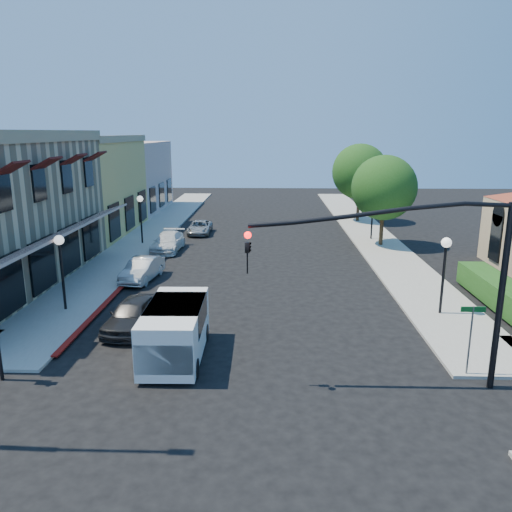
{
  "coord_description": "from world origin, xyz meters",
  "views": [
    {
      "loc": [
        0.89,
        -13.31,
        8.01
      ],
      "look_at": [
        0.23,
        8.35,
        2.6
      ],
      "focal_mm": 35.0,
      "sensor_mm": 36.0,
      "label": 1
    }
  ],
  "objects_px": {
    "white_van": "(175,329)",
    "parked_car_c": "(168,242)",
    "parked_car_b": "(142,269)",
    "street_name_sign": "(471,329)",
    "lamppost_left_far": "(140,207)",
    "lamppost_left_near": "(60,254)",
    "lamppost_right_near": "(445,256)",
    "parked_car_d": "(200,227)",
    "signal_mast_arm": "(434,264)",
    "lamppost_right_far": "(373,204)",
    "street_tree_b": "(360,172)",
    "street_tree_a": "(384,188)",
    "parked_car_a": "(133,314)"
  },
  "relations": [
    {
      "from": "white_van",
      "to": "parked_car_c",
      "type": "height_order",
      "value": "white_van"
    },
    {
      "from": "parked_car_b",
      "to": "parked_car_c",
      "type": "bearing_deg",
      "value": 97.85
    },
    {
      "from": "street_name_sign",
      "to": "parked_car_c",
      "type": "height_order",
      "value": "street_name_sign"
    },
    {
      "from": "lamppost_left_far",
      "to": "parked_car_b",
      "type": "height_order",
      "value": "lamppost_left_far"
    },
    {
      "from": "lamppost_left_near",
      "to": "lamppost_right_near",
      "type": "xyz_separation_m",
      "value": [
        17.0,
        0.0,
        0.0
      ]
    },
    {
      "from": "parked_car_b",
      "to": "parked_car_d",
      "type": "height_order",
      "value": "parked_car_b"
    },
    {
      "from": "lamppost_right_near",
      "to": "signal_mast_arm",
      "type": "bearing_deg",
      "value": -112.12
    },
    {
      "from": "signal_mast_arm",
      "to": "parked_car_c",
      "type": "xyz_separation_m",
      "value": [
        -12.06,
        18.5,
        -3.46
      ]
    },
    {
      "from": "street_name_sign",
      "to": "parked_car_b",
      "type": "xyz_separation_m",
      "value": [
        -13.7,
        10.8,
        -1.07
      ]
    },
    {
      "from": "lamppost_right_far",
      "to": "parked_car_c",
      "type": "distance_m",
      "value": 15.38
    },
    {
      "from": "signal_mast_arm",
      "to": "parked_car_b",
      "type": "bearing_deg",
      "value": 136.34
    },
    {
      "from": "street_tree_b",
      "to": "parked_car_d",
      "type": "relative_size",
      "value": 1.86
    },
    {
      "from": "lamppost_left_near",
      "to": "parked_car_d",
      "type": "distance_m",
      "value": 18.5
    },
    {
      "from": "street_tree_a",
      "to": "parked_car_b",
      "type": "relative_size",
      "value": 1.71
    },
    {
      "from": "signal_mast_arm",
      "to": "lamppost_right_far",
      "type": "bearing_deg",
      "value": 83.3
    },
    {
      "from": "street_tree_a",
      "to": "lamppost_right_near",
      "type": "relative_size",
      "value": 1.82
    },
    {
      "from": "parked_car_c",
      "to": "parked_car_d",
      "type": "relative_size",
      "value": 1.15
    },
    {
      "from": "lamppost_left_far",
      "to": "parked_car_b",
      "type": "bearing_deg",
      "value": -75.66
    },
    {
      "from": "lamppost_left_near",
      "to": "white_van",
      "type": "xyz_separation_m",
      "value": [
        5.97,
        -4.69,
        -1.58
      ]
    },
    {
      "from": "parked_car_a",
      "to": "parked_car_b",
      "type": "relative_size",
      "value": 1.03
    },
    {
      "from": "lamppost_left_near",
      "to": "white_van",
      "type": "distance_m",
      "value": 7.76
    },
    {
      "from": "street_name_sign",
      "to": "white_van",
      "type": "height_order",
      "value": "street_name_sign"
    },
    {
      "from": "lamppost_left_far",
      "to": "parked_car_a",
      "type": "xyz_separation_m",
      "value": [
        3.7,
        -16.0,
        -2.07
      ]
    },
    {
      "from": "lamppost_right_near",
      "to": "parked_car_b",
      "type": "xyz_separation_m",
      "value": [
        -14.7,
        5.0,
        -2.11
      ]
    },
    {
      "from": "street_tree_b",
      "to": "lamppost_left_near",
      "type": "height_order",
      "value": "street_tree_b"
    },
    {
      "from": "white_van",
      "to": "parked_car_d",
      "type": "relative_size",
      "value": 1.2
    },
    {
      "from": "street_name_sign",
      "to": "street_tree_a",
      "type": "bearing_deg",
      "value": 86.24
    },
    {
      "from": "street_tree_b",
      "to": "street_name_sign",
      "type": "relative_size",
      "value": 2.81
    },
    {
      "from": "parked_car_b",
      "to": "lamppost_right_far",
      "type": "bearing_deg",
      "value": 44.66
    },
    {
      "from": "street_name_sign",
      "to": "lamppost_left_near",
      "type": "xyz_separation_m",
      "value": [
        -16.0,
        5.8,
        1.04
      ]
    },
    {
      "from": "lamppost_left_near",
      "to": "parked_car_c",
      "type": "distance_m",
      "value": 12.4
    },
    {
      "from": "lamppost_right_near",
      "to": "parked_car_b",
      "type": "distance_m",
      "value": 15.67
    },
    {
      "from": "signal_mast_arm",
      "to": "lamppost_left_far",
      "type": "bearing_deg",
      "value": 125.0
    },
    {
      "from": "street_tree_a",
      "to": "parked_car_c",
      "type": "relative_size",
      "value": 1.49
    },
    {
      "from": "street_tree_a",
      "to": "lamppost_left_near",
      "type": "height_order",
      "value": "street_tree_a"
    },
    {
      "from": "lamppost_right_near",
      "to": "parked_car_b",
      "type": "height_order",
      "value": "lamppost_right_near"
    },
    {
      "from": "lamppost_left_near",
      "to": "parked_car_c",
      "type": "height_order",
      "value": "lamppost_left_near"
    },
    {
      "from": "parked_car_b",
      "to": "street_tree_b",
      "type": "bearing_deg",
      "value": 59.56
    },
    {
      "from": "parked_car_a",
      "to": "parked_car_b",
      "type": "distance_m",
      "value": 7.14
    },
    {
      "from": "white_van",
      "to": "lamppost_right_near",
      "type": "bearing_deg",
      "value": 23.04
    },
    {
      "from": "street_tree_b",
      "to": "lamppost_right_near",
      "type": "distance_m",
      "value": 24.07
    },
    {
      "from": "lamppost_right_near",
      "to": "parked_car_c",
      "type": "relative_size",
      "value": 0.82
    },
    {
      "from": "signal_mast_arm",
      "to": "street_name_sign",
      "type": "bearing_deg",
      "value": 23.2
    },
    {
      "from": "street_name_sign",
      "to": "lamppost_right_far",
      "type": "height_order",
      "value": "lamppost_right_far"
    },
    {
      "from": "street_name_sign",
      "to": "parked_car_c",
      "type": "distance_m",
      "value": 22.49
    },
    {
      "from": "signal_mast_arm",
      "to": "parked_car_d",
      "type": "height_order",
      "value": "signal_mast_arm"
    },
    {
      "from": "street_name_sign",
      "to": "parked_car_c",
      "type": "bearing_deg",
      "value": 127.58
    },
    {
      "from": "lamppost_left_far",
      "to": "parked_car_d",
      "type": "relative_size",
      "value": 0.95
    },
    {
      "from": "street_name_sign",
      "to": "lamppost_left_far",
      "type": "bearing_deg",
      "value": 128.94
    },
    {
      "from": "signal_mast_arm",
      "to": "street_name_sign",
      "type": "xyz_separation_m",
      "value": [
        1.64,
        0.7,
        -2.39
      ]
    }
  ]
}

